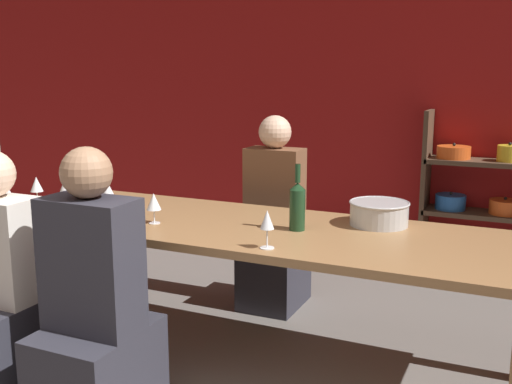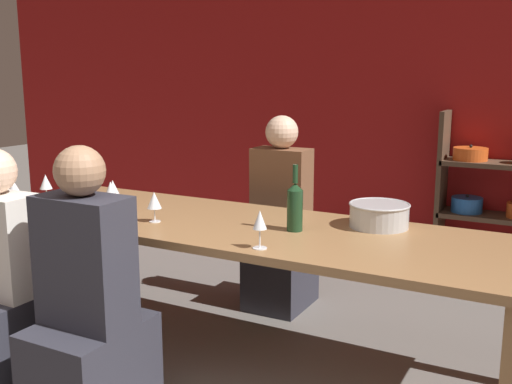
# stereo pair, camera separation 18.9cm
# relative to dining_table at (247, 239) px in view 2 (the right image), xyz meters

# --- Properties ---
(wall_back_red) EXTENTS (8.80, 0.06, 2.70)m
(wall_back_red) POSITION_rel_dining_table_xyz_m (0.17, 2.34, 0.69)
(wall_back_red) COLOR #A31919
(wall_back_red) RESTS_ON ground_plane
(dining_table) EXTENTS (2.77, 0.88, 0.73)m
(dining_table) POSITION_rel_dining_table_xyz_m (0.00, 0.00, 0.00)
(dining_table) COLOR olive
(dining_table) RESTS_ON ground_plane
(mixing_bowl) EXTENTS (0.30, 0.30, 0.12)m
(mixing_bowl) POSITION_rel_dining_table_xyz_m (0.60, 0.27, 0.14)
(mixing_bowl) COLOR #B7BABC
(mixing_bowl) RESTS_ON dining_table
(wine_bottle_green) EXTENTS (0.08, 0.08, 0.33)m
(wine_bottle_green) POSITION_rel_dining_table_xyz_m (0.26, 0.01, 0.20)
(wine_bottle_green) COLOR #19381E
(wine_bottle_green) RESTS_ON dining_table
(wine_glass_red_a) EXTENTS (0.06, 0.06, 0.17)m
(wine_glass_red_a) POSITION_rel_dining_table_xyz_m (0.25, -0.34, 0.20)
(wine_glass_red_a) COLOR white
(wine_glass_red_a) RESTS_ON dining_table
(wine_glass_red_b) EXTENTS (0.07, 0.07, 0.16)m
(wine_glass_red_b) POSITION_rel_dining_table_xyz_m (-0.44, -0.17, 0.18)
(wine_glass_red_b) COLOR white
(wine_glass_red_b) RESTS_ON dining_table
(wine_glass_white_a) EXTENTS (0.07, 0.07, 0.16)m
(wine_glass_white_a) POSITION_rel_dining_table_xyz_m (-1.31, -0.09, 0.19)
(wine_glass_white_a) COLOR white
(wine_glass_white_a) RESTS_ON dining_table
(wine_glass_empty_a) EXTENTS (0.08, 0.08, 0.17)m
(wine_glass_empty_a) POSITION_rel_dining_table_xyz_m (-1.13, -0.04, 0.20)
(wine_glass_empty_a) COLOR white
(wine_glass_empty_a) RESTS_ON dining_table
(wine_glass_white_b) EXTENTS (0.08, 0.08, 0.18)m
(wine_glass_white_b) POSITION_rel_dining_table_xyz_m (-0.74, -0.17, 0.21)
(wine_glass_white_b) COLOR white
(wine_glass_white_b) RESTS_ON dining_table
(wine_glass_white_c) EXTENTS (0.08, 0.08, 0.17)m
(wine_glass_white_c) POSITION_rel_dining_table_xyz_m (-1.28, -0.34, 0.20)
(wine_glass_white_c) COLOR white
(wine_glass_white_c) RESTS_ON dining_table
(wine_glass_white_d) EXTENTS (0.08, 0.08, 0.16)m
(wine_glass_white_d) POSITION_rel_dining_table_xyz_m (-0.84, -0.04, 0.19)
(wine_glass_white_d) COLOR white
(wine_glass_white_d) RESTS_ON dining_table
(person_near_a) EXTENTS (0.40, 0.50, 1.20)m
(person_near_a) POSITION_rel_dining_table_xyz_m (-0.35, -0.78, -0.22)
(person_near_a) COLOR #2D2D38
(person_near_a) RESTS_ON ground_plane
(person_far_a) EXTENTS (0.35, 0.44, 1.23)m
(person_far_a) POSITION_rel_dining_table_xyz_m (-0.17, 0.76, -0.19)
(person_far_a) COLOR #2D2D38
(person_far_a) RESTS_ON ground_plane
(person_near_b) EXTENTS (0.39, 0.49, 1.15)m
(person_near_b) POSITION_rel_dining_table_xyz_m (-0.91, -0.75, -0.23)
(person_near_b) COLOR #2D2D38
(person_near_b) RESTS_ON ground_plane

